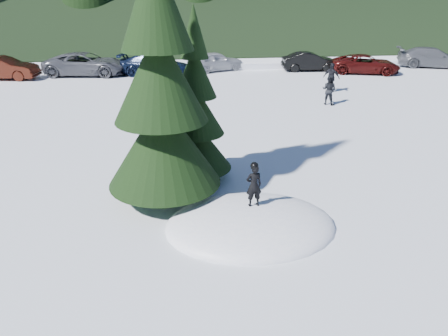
{
  "coord_description": "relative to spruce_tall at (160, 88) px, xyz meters",
  "views": [
    {
      "loc": [
        -1.84,
        -9.78,
        5.88
      ],
      "look_at": [
        -0.54,
        1.39,
        1.1
      ],
      "focal_mm": 35.0,
      "sensor_mm": 36.0,
      "label": 1
    }
  ],
  "objects": [
    {
      "name": "car_1",
      "position": [
        -10.71,
        18.77,
        -2.58
      ],
      "size": [
        4.64,
        2.12,
        1.48
      ],
      "primitive_type": "imported",
      "rotation": [
        0.0,
        0.0,
        1.44
      ],
      "color": "#38120A",
      "rests_on": "ground"
    },
    {
      "name": "child_skier",
      "position": [
        2.3,
        -1.55,
        -2.26
      ],
      "size": [
        0.45,
        0.32,
        1.15
      ],
      "primitive_type": "imported",
      "rotation": [
        0.0,
        0.0,
        3.26
      ],
      "color": "black",
      "rests_on": "snow_mound"
    },
    {
      "name": "car_3",
      "position": [
        -0.73,
        18.8,
        -2.59
      ],
      "size": [
        5.45,
        3.73,
        1.46
      ],
      "primitive_type": "imported",
      "rotation": [
        0.0,
        0.0,
        1.2
      ],
      "color": "black",
      "rests_on": "ground"
    },
    {
      "name": "adult_0",
      "position": [
        8.36,
        10.02,
        -2.55
      ],
      "size": [
        0.95,
        0.93,
        1.54
      ],
      "primitive_type": "imported",
      "rotation": [
        0.0,
        0.0,
        2.43
      ],
      "color": "black",
      "rests_on": "ground"
    },
    {
      "name": "spruce_short",
      "position": [
        1.0,
        1.4,
        -1.22
      ],
      "size": [
        2.2,
        2.2,
        5.37
      ],
      "color": "black",
      "rests_on": "ground"
    },
    {
      "name": "car_5",
      "position": [
        10.19,
        19.42,
        -2.66
      ],
      "size": [
        4.04,
        1.58,
        1.31
      ],
      "primitive_type": "imported",
      "rotation": [
        0.0,
        0.0,
        1.52
      ],
      "color": "black",
      "rests_on": "ground"
    },
    {
      "name": "car_4",
      "position": [
        3.4,
        20.1,
        -2.63
      ],
      "size": [
        4.38,
        3.08,
        1.38
      ],
      "primitive_type": "imported",
      "rotation": [
        0.0,
        0.0,
        1.97
      ],
      "color": "#9FA1A7",
      "rests_on": "ground"
    },
    {
      "name": "car_2",
      "position": [
        -5.55,
        19.57,
        -2.55
      ],
      "size": [
        5.78,
        3.19,
        1.53
      ],
      "primitive_type": "imported",
      "rotation": [
        0.0,
        0.0,
        1.45
      ],
      "color": "#505158",
      "rests_on": "ground"
    },
    {
      "name": "car_6",
      "position": [
        13.82,
        18.01,
        -2.68
      ],
      "size": [
        5.04,
        3.42,
        1.28
      ],
      "primitive_type": "imported",
      "rotation": [
        0.0,
        0.0,
        1.26
      ],
      "color": "#3A0B0A",
      "rests_on": "ground"
    },
    {
      "name": "spruce_tall",
      "position": [
        0.0,
        0.0,
        0.0
      ],
      "size": [
        3.2,
        3.2,
        8.6
      ],
      "color": "black",
      "rests_on": "ground"
    },
    {
      "name": "ground",
      "position": [
        2.2,
        -1.8,
        -3.32
      ],
      "size": [
        200.0,
        200.0,
        0.0
      ],
      "primitive_type": "plane",
      "color": "white",
      "rests_on": "ground"
    },
    {
      "name": "snow_mound",
      "position": [
        2.2,
        -1.8,
        -3.32
      ],
      "size": [
        4.48,
        3.52,
        0.96
      ],
      "primitive_type": "ellipsoid",
      "color": "white",
      "rests_on": "ground"
    },
    {
      "name": "adult_1",
      "position": [
        9.44,
        12.73,
        -2.49
      ],
      "size": [
        1.0,
        0.96,
        1.67
      ],
      "primitive_type": "imported",
      "rotation": [
        0.0,
        0.0,
        2.41
      ],
      "color": "black",
      "rests_on": "ground"
    },
    {
      "name": "car_7",
      "position": [
        19.74,
        19.76,
        -2.59
      ],
      "size": [
        5.4,
        3.51,
        1.45
      ],
      "primitive_type": "imported",
      "rotation": [
        0.0,
        0.0,
        1.25
      ],
      "color": "#55585D",
      "rests_on": "ground"
    }
  ]
}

